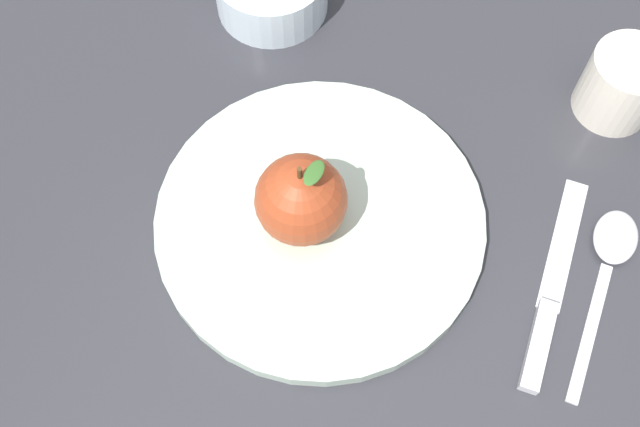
# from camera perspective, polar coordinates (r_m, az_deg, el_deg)

# --- Properties ---
(ground_plane) EXTENTS (2.40, 2.40, 0.00)m
(ground_plane) POSITION_cam_1_polar(r_m,az_deg,el_deg) (0.60, 3.13, -0.13)
(ground_plane) COLOR #2D2D33
(dinner_plate) EXTENTS (0.26, 0.26, 0.01)m
(dinner_plate) POSITION_cam_1_polar(r_m,az_deg,el_deg) (0.58, -0.00, -0.51)
(dinner_plate) COLOR #B2C6B2
(dinner_plate) RESTS_ON ground_plane
(apple) EXTENTS (0.07, 0.07, 0.08)m
(apple) POSITION_cam_1_polar(r_m,az_deg,el_deg) (0.55, -1.47, 1.06)
(apple) COLOR #9E3D1E
(apple) RESTS_ON dinner_plate
(cup) EXTENTS (0.07, 0.07, 0.06)m
(cup) POSITION_cam_1_polar(r_m,az_deg,el_deg) (0.67, 22.29, 9.34)
(cup) COLOR silver
(cup) RESTS_ON ground_plane
(knife) EXTENTS (0.05, 0.19, 0.01)m
(knife) POSITION_cam_1_polar(r_m,az_deg,el_deg) (0.59, 17.23, -6.15)
(knife) COLOR silver
(knife) RESTS_ON ground_plane
(spoon) EXTENTS (0.06, 0.16, 0.01)m
(spoon) POSITION_cam_1_polar(r_m,az_deg,el_deg) (0.62, 21.43, -3.04)
(spoon) COLOR silver
(spoon) RESTS_ON ground_plane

